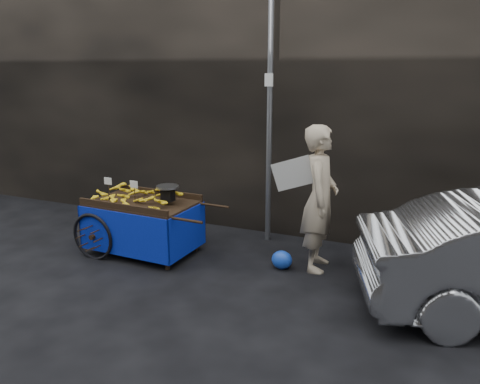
% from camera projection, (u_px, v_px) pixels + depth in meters
% --- Properties ---
extents(ground, '(80.00, 80.00, 0.00)m').
position_uv_depth(ground, '(213.00, 268.00, 6.19)').
color(ground, black).
rests_on(ground, ground).
extents(building_wall, '(13.50, 2.00, 5.00)m').
position_uv_depth(building_wall, '(302.00, 72.00, 7.71)').
color(building_wall, black).
rests_on(building_wall, ground).
extents(street_pole, '(0.12, 0.10, 4.00)m').
position_uv_depth(street_pole, '(270.00, 108.00, 6.71)').
color(street_pole, slate).
rests_on(street_pole, ground).
extents(banana_cart, '(2.04, 1.05, 1.09)m').
position_uv_depth(banana_cart, '(140.00, 207.00, 6.57)').
color(banana_cart, black).
rests_on(banana_cart, ground).
extents(vendor, '(0.88, 0.74, 1.89)m').
position_uv_depth(vendor, '(320.00, 199.00, 5.97)').
color(vendor, tan).
rests_on(vendor, ground).
extents(plastic_bag, '(0.27, 0.22, 0.25)m').
position_uv_depth(plastic_bag, '(282.00, 260.00, 6.13)').
color(plastic_bag, blue).
rests_on(plastic_bag, ground).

